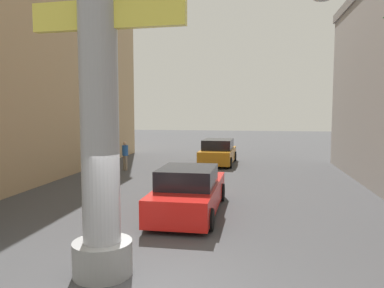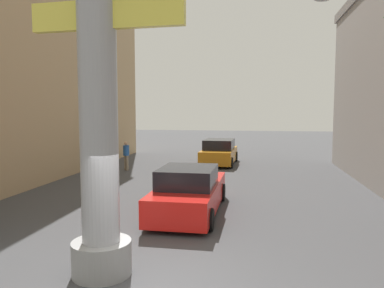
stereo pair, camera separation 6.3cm
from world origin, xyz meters
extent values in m
plane|color=#424244|center=(0.00, 10.00, 0.00)|extent=(92.07, 92.07, 0.00)
cube|color=tan|center=(-11.02, 11.52, 6.65)|extent=(6.87, 20.97, 13.29)
cylinder|color=#9E9EA3|center=(-1.22, 0.55, 4.20)|extent=(0.76, 0.76, 8.41)
cylinder|color=gray|center=(-1.22, 0.55, 0.35)|extent=(1.22, 1.22, 0.70)
cube|color=#F2E04C|center=(-1.02, 0.55, 5.21)|extent=(3.14, 0.33, 0.56)
cylinder|color=black|center=(-1.13, 7.26, 0.32)|extent=(0.22, 0.64, 0.64)
cylinder|color=black|center=(0.63, 7.24, 0.32)|extent=(0.22, 0.64, 0.64)
cylinder|color=black|center=(-1.15, 3.71, 0.32)|extent=(0.22, 0.64, 0.64)
cylinder|color=black|center=(0.61, 3.70, 0.32)|extent=(0.22, 0.64, 0.64)
cube|color=red|center=(-0.26, 5.48, 0.56)|extent=(1.89, 5.07, 0.80)
cube|color=black|center=(-0.26, 5.10, 1.26)|extent=(1.72, 2.14, 0.60)
cylinder|color=black|center=(-1.28, 18.38, 0.32)|extent=(0.24, 0.65, 0.64)
cylinder|color=black|center=(0.54, 18.32, 0.32)|extent=(0.24, 0.65, 0.64)
cylinder|color=black|center=(-1.37, 15.29, 0.32)|extent=(0.24, 0.65, 0.64)
cylinder|color=black|center=(0.44, 15.23, 0.32)|extent=(0.24, 0.65, 0.64)
cube|color=#BF7214|center=(-0.42, 16.81, 0.56)|extent=(2.04, 4.47, 0.80)
cube|color=black|center=(-0.42, 16.81, 1.26)|extent=(1.83, 2.48, 0.60)
cylinder|color=gray|center=(-5.40, 13.53, 0.42)|extent=(0.14, 0.14, 0.84)
cylinder|color=gray|center=(-5.25, 13.39, 0.42)|extent=(0.14, 0.14, 0.84)
cylinder|color=#2659A5|center=(-5.32, 13.46, 1.13)|extent=(0.48, 0.48, 0.57)
sphere|color=tan|center=(-5.32, 13.46, 1.53)|extent=(0.22, 0.22, 0.22)
camera|label=1|loc=(1.81, -6.48, 3.37)|focal=35.00mm
camera|label=2|loc=(1.88, -6.47, 3.37)|focal=35.00mm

